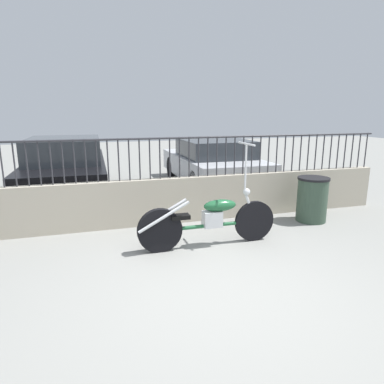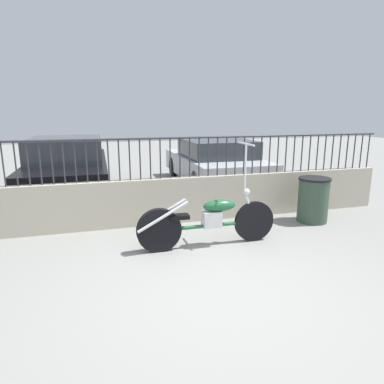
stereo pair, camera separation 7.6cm
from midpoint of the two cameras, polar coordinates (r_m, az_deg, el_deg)
name	(u,v)px [view 2 (the right image)]	position (r m, az deg, el deg)	size (l,w,h in m)	color
ground_plane	(220,290)	(4.07, 5.29, -15.97)	(40.00, 40.00, 0.00)	gray
low_wall	(171,200)	(6.20, -3.19, -1.42)	(8.66, 0.18, 0.83)	#B2A893
fence_railing	(170,151)	(6.03, -3.31, 6.85)	(8.66, 0.04, 0.72)	#2D2D33
motorcycle_green	(203,220)	(5.09, 2.27, -4.74)	(2.14, 0.52, 1.54)	black
trash_bin	(313,200)	(6.64, 19.85, -1.21)	(0.57, 0.57, 0.82)	#334738
car_black	(68,167)	(8.56, -19.65, 3.89)	(1.79, 4.41, 1.40)	black
car_silver	(215,162)	(9.38, 4.07, 5.03)	(1.89, 4.05, 1.25)	black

